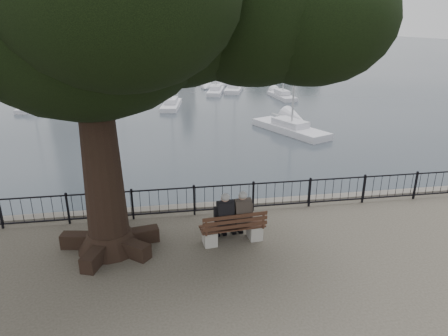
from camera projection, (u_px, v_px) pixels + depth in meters
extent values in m
cube|color=#5C5751|center=(222.00, 219.00, 14.15)|extent=(200.00, 0.40, 1.20)
plane|color=#212A33|center=(165.00, 51.00, 107.06)|extent=(260.00, 260.00, 0.00)
cube|color=black|center=(224.00, 186.00, 13.18)|extent=(22.00, 0.04, 0.04)
cube|color=black|center=(224.00, 208.00, 13.46)|extent=(22.00, 0.04, 0.04)
cube|color=gray|center=(210.00, 237.00, 11.51)|extent=(0.41, 0.51, 0.43)
cube|color=gray|center=(255.00, 231.00, 11.84)|extent=(0.41, 0.51, 0.43)
cube|color=#331D14|center=(233.00, 227.00, 11.58)|extent=(1.94, 0.72, 0.04)
cube|color=#331D14|center=(235.00, 221.00, 11.22)|extent=(1.89, 0.23, 0.42)
cube|color=black|center=(224.00, 224.00, 11.49)|extent=(0.41, 0.35, 0.25)
cube|color=black|center=(225.00, 213.00, 11.25)|extent=(0.49, 0.30, 0.63)
sphere|color=tan|center=(225.00, 198.00, 11.13)|extent=(0.24, 0.24, 0.24)
ellipsoid|color=gray|center=(225.00, 197.00, 11.10)|extent=(0.25, 0.25, 0.21)
cube|color=black|center=(222.00, 230.00, 11.89)|extent=(0.38, 0.50, 0.47)
cube|color=#2A2624|center=(241.00, 221.00, 11.61)|extent=(0.41, 0.35, 0.25)
cube|color=#2A2624|center=(243.00, 211.00, 11.37)|extent=(0.49, 0.30, 0.63)
sphere|color=tan|center=(243.00, 196.00, 11.26)|extent=(0.24, 0.24, 0.24)
ellipsoid|color=gray|center=(243.00, 195.00, 11.22)|extent=(0.25, 0.25, 0.21)
cube|color=#2A2624|center=(238.00, 228.00, 12.02)|extent=(0.38, 0.50, 0.47)
cone|color=black|center=(110.00, 239.00, 11.33)|extent=(1.80, 1.80, 0.53)
cone|color=black|center=(99.00, 140.00, 10.33)|extent=(1.17, 1.17, 6.36)
ellipsoid|color=black|center=(85.00, 18.00, 9.31)|extent=(6.15, 6.15, 4.80)
ellipsoid|color=black|center=(171.00, 0.00, 9.86)|extent=(5.52, 5.52, 4.30)
ellipsoid|color=black|center=(253.00, 9.00, 9.94)|extent=(4.88, 4.88, 3.81)
ellipsoid|color=black|center=(311.00, 18.00, 9.83)|extent=(4.24, 4.24, 3.31)
cube|color=#5C5751|center=(60.00, 64.00, 66.14)|extent=(10.34, 10.34, 1.40)
cube|color=#5C5751|center=(186.00, 70.00, 58.00)|extent=(6.41, 6.41, 1.40)
cube|color=gray|center=(185.00, 51.00, 57.10)|extent=(2.35, 2.77, 4.27)
cube|color=#5C5751|center=(185.00, 34.00, 56.31)|extent=(2.77, 3.20, 0.30)
cube|color=gray|center=(184.00, 27.00, 56.30)|extent=(1.39, 2.35, 1.50)
cube|color=gray|center=(185.00, 22.00, 55.06)|extent=(1.60, 1.07, 1.71)
sphere|color=gray|center=(184.00, 12.00, 54.26)|extent=(1.82, 1.82, 1.82)
cube|color=silver|center=(97.00, 124.00, 29.08)|extent=(1.52, 5.13, 0.57)
cube|color=silver|center=(96.00, 117.00, 28.91)|extent=(1.08, 2.10, 0.43)
cylinder|color=silver|center=(89.00, 55.00, 27.14)|extent=(0.11, 0.11, 9.19)
cube|color=silver|center=(171.00, 106.00, 35.26)|extent=(2.11, 5.10, 0.55)
cube|color=silver|center=(171.00, 101.00, 35.09)|extent=(1.30, 2.14, 0.41)
cylinder|color=silver|center=(169.00, 43.00, 33.17)|extent=(0.11, 0.11, 10.08)
cube|color=silver|center=(290.00, 131.00, 27.28)|extent=(4.10, 6.33, 0.69)
cube|color=silver|center=(290.00, 123.00, 27.11)|extent=(2.18, 2.81, 0.51)
cylinder|color=silver|center=(297.00, 36.00, 24.85)|extent=(0.14, 0.14, 11.72)
cube|color=silver|center=(282.00, 97.00, 39.57)|extent=(1.78, 4.88, 0.53)
cube|color=silver|center=(282.00, 92.00, 39.39)|extent=(1.15, 2.03, 0.40)
cylinder|color=silver|center=(285.00, 52.00, 37.85)|extent=(0.11, 0.11, 7.98)
cube|color=silver|center=(35.00, 108.00, 34.57)|extent=(2.10, 4.81, 0.52)
cube|color=silver|center=(34.00, 102.00, 34.40)|extent=(1.27, 2.04, 0.39)
cylinder|color=silver|center=(23.00, 42.00, 32.45)|extent=(0.10, 0.10, 10.37)
cube|color=silver|center=(216.00, 92.00, 42.44)|extent=(2.59, 5.23, 0.56)
cube|color=silver|center=(216.00, 87.00, 42.27)|extent=(1.50, 2.24, 0.42)
cylinder|color=silver|center=(216.00, 39.00, 40.35)|extent=(0.11, 0.11, 10.08)
cube|color=silver|center=(234.00, 90.00, 43.93)|extent=(3.14, 5.91, 0.63)
cube|color=silver|center=(234.00, 85.00, 43.75)|extent=(1.77, 2.55, 0.47)
cylinder|color=silver|center=(235.00, 38.00, 41.78)|extent=(0.13, 0.13, 10.23)
cube|color=silver|center=(120.00, 85.00, 47.01)|extent=(4.07, 6.21, 0.67)
cube|color=silver|center=(120.00, 81.00, 46.83)|extent=(2.16, 2.76, 0.51)
cylinder|color=silver|center=(114.00, 25.00, 44.39)|extent=(0.13, 0.13, 12.81)
cube|color=#403B32|center=(279.00, 54.00, 89.29)|extent=(30.00, 8.00, 1.20)
cylinder|color=black|center=(260.00, 43.00, 85.83)|extent=(0.70, 0.70, 4.00)
ellipsoid|color=black|center=(260.00, 23.00, 84.46)|extent=(5.20, 5.20, 4.16)
cylinder|color=black|center=(284.00, 42.00, 88.59)|extent=(0.70, 0.70, 4.00)
ellipsoid|color=black|center=(285.00, 23.00, 87.21)|extent=(5.20, 5.20, 4.16)
cylinder|color=black|center=(311.00, 42.00, 88.55)|extent=(0.70, 0.70, 4.00)
ellipsoid|color=black|center=(313.00, 23.00, 87.18)|extent=(5.20, 5.20, 4.16)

